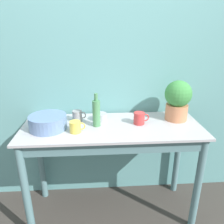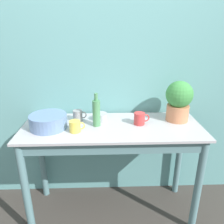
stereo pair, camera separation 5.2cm
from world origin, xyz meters
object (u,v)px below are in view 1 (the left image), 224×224
Objects in this scene: bottle_tall at (96,113)px; mug_red at (139,118)px; potted_plant at (178,99)px; bowl_small_steel at (100,117)px; bowl_wash_large at (48,122)px; mug_yellow at (76,127)px; mug_grey at (78,116)px.

mug_red is at bearing 2.46° from bottle_tall.
potted_plant reaches higher than bowl_small_steel.
bowl_wash_large is at bearing -175.35° from bottle_tall.
mug_yellow is 0.95× the size of mug_red.
mug_red reaches higher than mug_yellow.
mug_grey is at bearing 145.56° from bottle_tall.
bowl_small_steel is at bearing 163.30° from mug_red.
bottle_tall reaches higher than bowl_wash_large.
mug_grey is (-0.00, 0.22, 0.00)m from mug_yellow.
mug_grey is 0.53m from mug_red.
potted_plant is 0.87m from mug_grey.
mug_grey is at bearing 90.57° from mug_yellow.
bottle_tall is at bearing -106.67° from bowl_small_steel.
mug_grey is 1.06× the size of bowl_small_steel.
bowl_small_steel is (0.03, 0.11, -0.08)m from bottle_tall.
potted_plant reaches higher than mug_yellow.
bowl_small_steel is (0.20, -0.00, -0.01)m from mug_grey.
mug_red is 1.16× the size of bowl_small_steel.
bowl_wash_large is at bearing -173.57° from potted_plant.
bowl_wash_large is at bearing 160.68° from mug_yellow.
mug_red is at bearing -167.49° from potted_plant.
bottle_tall reaches higher than mug_yellow.
bowl_wash_large is 0.44m from bowl_small_steel.
mug_yellow is (-0.16, -0.11, -0.07)m from bottle_tall.
mug_grey is at bearing 180.00° from bowl_small_steel.
bottle_tall is 0.21m from mug_grey.
mug_grey is 0.20m from bowl_small_steel.
bottle_tall is 2.27× the size of mug_yellow.
bottle_tall is (0.38, 0.03, 0.06)m from bowl_wash_large.
bowl_small_steel is (-0.66, 0.02, -0.15)m from potted_plant.
mug_yellow is at bearing -166.88° from potted_plant.
bowl_small_steel is at bearing 73.33° from bottle_tall.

